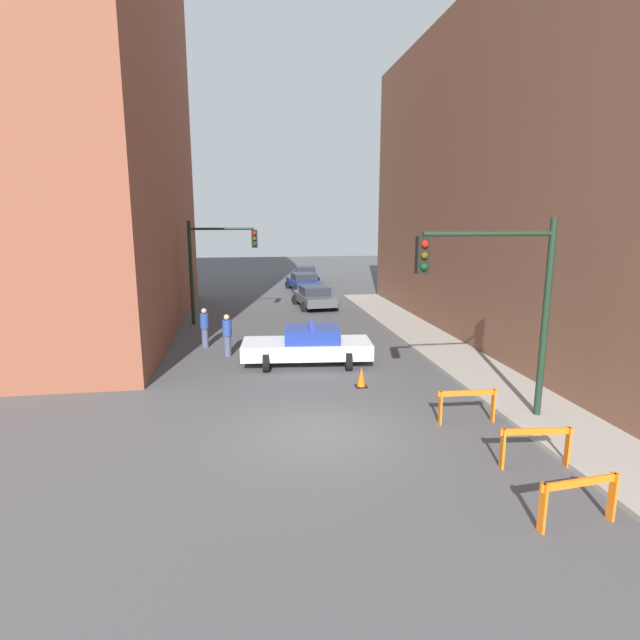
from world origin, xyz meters
TOP-DOWN VIEW (x-y plane):
  - ground_plane at (0.00, 0.00)m, footprint 120.00×120.00m
  - sidewalk_right at (6.20, 0.00)m, footprint 2.40×44.00m
  - building_corner_left at (-12.00, 14.00)m, footprint 14.00×20.00m
  - building_right at (13.40, 8.00)m, footprint 12.00×28.00m
  - traffic_light_near at (4.73, 0.02)m, footprint 3.64×0.35m
  - traffic_light_far at (-3.30, 14.09)m, footprint 3.44×0.35m
  - police_car at (0.46, 6.04)m, footprint 4.85×2.64m
  - parked_car_near at (2.40, 17.96)m, footprint 2.54×4.45m
  - parked_car_mid at (2.61, 25.37)m, footprint 2.56×4.46m
  - parked_car_far at (3.44, 30.91)m, footprint 2.42×4.39m
  - pedestrian_crossing at (-2.50, 7.65)m, footprint 0.51×0.51m
  - pedestrian_corner at (-3.47, 9.17)m, footprint 0.46×0.46m
  - barrier_front at (3.82, -4.53)m, footprint 1.60×0.31m
  - barrier_mid at (4.29, -2.47)m, footprint 1.60×0.30m
  - barrier_back at (3.89, 0.02)m, footprint 1.60×0.23m
  - traffic_cone at (1.82, 3.25)m, footprint 0.36×0.36m

SIDE VIEW (x-z plane):
  - ground_plane at x=0.00m, z-range 0.00..0.00m
  - sidewalk_right at x=6.20m, z-range 0.00..0.12m
  - traffic_cone at x=1.82m, z-range -0.01..0.65m
  - barrier_front at x=3.82m, z-range 0.17..1.07m
  - barrier_mid at x=4.29m, z-range 0.17..1.07m
  - barrier_back at x=3.89m, z-range 0.17..1.07m
  - parked_car_near at x=2.40m, z-range 0.02..1.33m
  - parked_car_mid at x=2.61m, z-range 0.02..1.33m
  - parked_car_far at x=3.44m, z-range 0.02..1.33m
  - police_car at x=0.46m, z-range -0.04..1.48m
  - pedestrian_crossing at x=-2.50m, z-range 0.03..1.69m
  - pedestrian_corner at x=-3.47m, z-range 0.03..1.69m
  - traffic_light_far at x=-3.30m, z-range 0.80..6.00m
  - traffic_light_near at x=4.73m, z-range 0.93..6.13m
  - building_right at x=13.40m, z-range 0.00..14.30m
  - building_corner_left at x=-12.00m, z-range 0.00..25.43m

